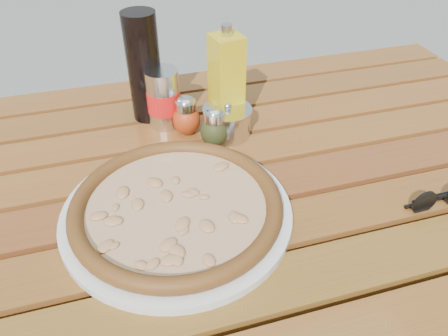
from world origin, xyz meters
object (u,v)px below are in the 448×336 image
object	(u,v)px
soda_can	(164,99)
sunglasses	(439,198)
pizza	(176,205)
olive_oil_cruet	(226,83)
parmesan_tin	(227,121)
dark_bottle	(144,68)
plate	(177,213)
oregano_shaker	(214,127)
pepper_shaker	(186,116)
table	(227,221)

from	to	relation	value
soda_can	sunglasses	bearing A→B (deg)	-44.34
pizza	sunglasses	xyz separation A→B (m)	(0.41, -0.10, -0.01)
olive_oil_cruet	parmesan_tin	distance (m)	0.07
pizza	dark_bottle	size ratio (longest dim) A/B	2.02
plate	pizza	world-z (taller)	pizza
plate	olive_oil_cruet	xyz separation A→B (m)	(0.15, 0.23, 0.09)
oregano_shaker	pepper_shaker	bearing A→B (deg)	128.06
table	olive_oil_cruet	size ratio (longest dim) A/B	6.67
parmesan_tin	olive_oil_cruet	bearing A→B (deg)	76.68
soda_can	olive_oil_cruet	world-z (taller)	olive_oil_cruet
soda_can	sunglasses	world-z (taller)	soda_can
dark_bottle	plate	bearing A→B (deg)	-90.97
pepper_shaker	pizza	bearing A→B (deg)	-106.45
pizza	pepper_shaker	distance (m)	0.24
plate	pepper_shaker	xyz separation A→B (m)	(0.07, 0.23, 0.03)
plate	pizza	distance (m)	0.02
parmesan_tin	plate	bearing A→B (deg)	-125.48
dark_bottle	sunglasses	xyz separation A→B (m)	(0.40, -0.41, -0.09)
sunglasses	oregano_shaker	bearing A→B (deg)	135.79
pizza	parmesan_tin	world-z (taller)	parmesan_tin
olive_oil_cruet	sunglasses	distance (m)	0.43
soda_can	table	bearing A→B (deg)	-74.96
table	plate	world-z (taller)	plate
oregano_shaker	dark_bottle	distance (m)	0.19
olive_oil_cruet	sunglasses	bearing A→B (deg)	-51.77
pizza	oregano_shaker	xyz separation A→B (m)	(0.11, 0.17, 0.02)
pepper_shaker	olive_oil_cruet	size ratio (longest dim) A/B	0.39
plate	parmesan_tin	size ratio (longest dim) A/B	2.88
plate	olive_oil_cruet	distance (m)	0.29
pizza	soda_can	size ratio (longest dim) A/B	3.71
table	oregano_shaker	size ratio (longest dim) A/B	17.07
plate	oregano_shaker	size ratio (longest dim) A/B	4.39
oregano_shaker	olive_oil_cruet	size ratio (longest dim) A/B	0.39
oregano_shaker	sunglasses	xyz separation A→B (m)	(0.30, -0.27, -0.02)
oregano_shaker	soda_can	world-z (taller)	soda_can
olive_oil_cruet	parmesan_tin	size ratio (longest dim) A/B	1.68
table	soda_can	size ratio (longest dim) A/B	11.67
olive_oil_cruet	dark_bottle	bearing A→B (deg)	150.48
plate	sunglasses	world-z (taller)	sunglasses
plate	sunglasses	distance (m)	0.42
pepper_shaker	parmesan_tin	size ratio (longest dim) A/B	0.66
pepper_shaker	sunglasses	distance (m)	0.47
dark_bottle	olive_oil_cruet	distance (m)	0.17
dark_bottle	sunglasses	size ratio (longest dim) A/B	2.00
olive_oil_cruet	plate	bearing A→B (deg)	-122.84
sunglasses	table	bearing A→B (deg)	154.50
dark_bottle	sunglasses	distance (m)	0.58
olive_oil_cruet	table	bearing A→B (deg)	-106.12
pepper_shaker	parmesan_tin	xyz separation A→B (m)	(0.08, -0.03, -0.01)
parmesan_tin	pizza	bearing A→B (deg)	-125.48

